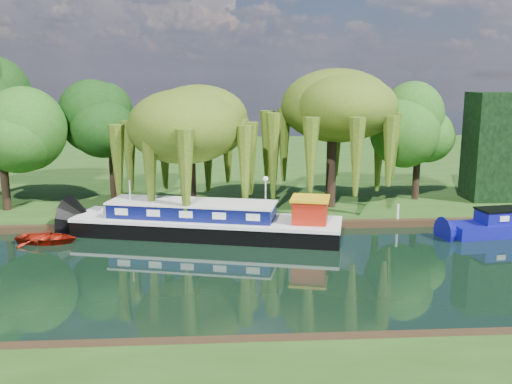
{
  "coord_description": "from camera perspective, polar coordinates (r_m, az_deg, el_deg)",
  "views": [
    {
      "loc": [
        -2.58,
        -27.06,
        9.68
      ],
      "look_at": [
        -0.42,
        6.3,
        2.8
      ],
      "focal_mm": 40.0,
      "sensor_mm": 36.0,
      "label": 1
    }
  ],
  "objects": [
    {
      "name": "willow_left",
      "position": [
        38.08,
        -6.67,
        6.49
      ],
      "size": [
        6.74,
        6.74,
        8.08
      ],
      "color": "black",
      "rests_on": "far_bank"
    },
    {
      "name": "tree_far_right",
      "position": [
        44.23,
        15.97,
        5.94
      ],
      "size": [
        4.6,
        4.6,
        7.52
      ],
      "color": "black",
      "rests_on": "far_bank"
    },
    {
      "name": "willow_right",
      "position": [
        40.26,
        7.67,
        7.51
      ],
      "size": [
        7.22,
        7.22,
        8.79
      ],
      "color": "black",
      "rests_on": "far_bank"
    },
    {
      "name": "dutch_barge",
      "position": [
        34.97,
        -4.74,
        -3.03
      ],
      "size": [
        16.73,
        7.41,
        3.44
      ],
      "rotation": [
        0.0,
        0.0,
        -0.24
      ],
      "color": "black",
      "rests_on": "ground"
    },
    {
      "name": "lamppost",
      "position": [
        38.38,
        0.97,
        0.72
      ],
      "size": [
        0.36,
        0.36,
        2.56
      ],
      "color": "silver",
      "rests_on": "far_bank"
    },
    {
      "name": "reeds_near",
      "position": [
        23.51,
        20.84,
        -12.03
      ],
      "size": [
        33.7,
        1.5,
        1.1
      ],
      "color": "#275617",
      "rests_on": "ground"
    },
    {
      "name": "tree_far_mid",
      "position": [
        44.26,
        -14.32,
        6.57
      ],
      "size": [
        4.96,
        4.96,
        8.12
      ],
      "color": "black",
      "rests_on": "far_bank"
    },
    {
      "name": "mooring_posts",
      "position": [
        36.58,
        -0.34,
        -2.18
      ],
      "size": [
        19.16,
        0.16,
        1.0
      ],
      "color": "silver",
      "rests_on": "far_bank"
    },
    {
      "name": "red_dinghy",
      "position": [
        35.85,
        -20.12,
        -4.77
      ],
      "size": [
        3.95,
        3.1,
        0.74
      ],
      "primitive_type": "imported",
      "rotation": [
        0.0,
        0.0,
        1.41
      ],
      "color": "#9A1A0B",
      "rests_on": "ground"
    },
    {
      "name": "conifer_hedge",
      "position": [
        46.68,
        23.93,
        4.2
      ],
      "size": [
        6.0,
        3.0,
        8.0
      ],
      "primitive_type": "cube",
      "color": "black",
      "rests_on": "far_bank"
    },
    {
      "name": "ground",
      "position": [
        28.86,
        1.66,
        -7.98
      ],
      "size": [
        120.0,
        120.0,
        0.0
      ],
      "primitive_type": "plane",
      "color": "black"
    },
    {
      "name": "far_bank",
      "position": [
        61.84,
        -1.27,
        2.83
      ],
      "size": [
        120.0,
        52.0,
        0.45
      ],
      "primitive_type": "cube",
      "color": "#203F11",
      "rests_on": "ground"
    },
    {
      "name": "tree_far_left",
      "position": [
        42.67,
        -24.2,
        5.72
      ],
      "size": [
        5.06,
        5.06,
        8.16
      ],
      "color": "black",
      "rests_on": "far_bank"
    }
  ]
}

